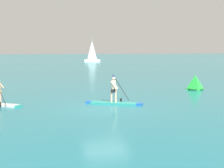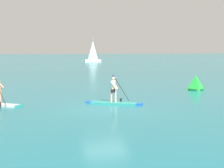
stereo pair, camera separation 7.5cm
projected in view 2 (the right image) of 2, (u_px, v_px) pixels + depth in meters
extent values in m
plane|color=#1E727F|center=(105.00, 108.00, 18.00)|extent=(440.00, 440.00, 0.00)
cube|color=white|center=(0.00, 105.00, 18.77)|extent=(2.23, 1.75, 0.10)
cube|color=teal|center=(19.00, 106.00, 18.39)|extent=(0.47, 0.52, 0.10)
cylinder|color=tan|center=(0.00, 97.00, 18.70)|extent=(0.11, 0.11, 0.81)
cylinder|color=tan|center=(0.00, 84.00, 18.79)|extent=(0.43, 0.34, 0.48)
cube|color=teal|center=(114.00, 103.00, 19.40)|extent=(2.74, 2.04, 0.10)
cube|color=blue|center=(139.00, 104.00, 18.98)|extent=(0.55, 0.59, 0.10)
cube|color=blue|center=(89.00, 102.00, 19.82)|extent=(0.51, 0.53, 0.10)
cylinder|color=beige|center=(116.00, 96.00, 19.32)|extent=(0.11, 0.11, 0.80)
cylinder|color=beige|center=(111.00, 96.00, 19.40)|extent=(0.11, 0.11, 0.80)
cube|color=black|center=(113.00, 91.00, 19.33)|extent=(0.34, 0.32, 0.22)
cylinder|color=beige|center=(113.00, 85.00, 19.29)|extent=(0.26, 0.26, 0.55)
sphere|color=beige|center=(113.00, 78.00, 19.24)|extent=(0.21, 0.21, 0.21)
cylinder|color=navy|center=(113.00, 76.00, 19.23)|extent=(0.18, 0.18, 0.06)
cylinder|color=beige|center=(115.00, 85.00, 19.42)|extent=(0.37, 0.27, 0.55)
cylinder|color=beige|center=(114.00, 85.00, 19.13)|extent=(0.37, 0.27, 0.55)
cylinder|color=black|center=(121.00, 88.00, 19.64)|extent=(0.91, 0.61, 1.61)
cube|color=black|center=(121.00, 101.00, 19.73)|extent=(0.17, 0.21, 0.32)
pyramid|color=green|center=(195.00, 82.00, 26.25)|extent=(1.27, 1.27, 1.22)
torus|color=#167226|center=(195.00, 89.00, 26.31)|extent=(1.37, 1.37, 0.12)
cube|color=white|center=(93.00, 61.00, 84.45)|extent=(4.27, 1.63, 0.68)
cylinder|color=#B2B2B7|center=(93.00, 48.00, 84.11)|extent=(0.12, 0.12, 5.74)
pyramid|color=white|center=(93.00, 50.00, 84.15)|extent=(1.87, 0.32, 4.80)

